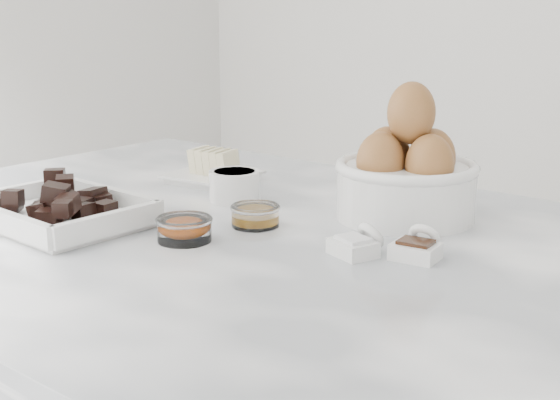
% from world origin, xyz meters
% --- Properties ---
extents(marble_slab, '(1.20, 0.80, 0.04)m').
position_xyz_m(marble_slab, '(0.00, 0.00, 0.92)').
color(marble_slab, white).
rests_on(marble_slab, cabinet).
extents(chocolate_dish, '(0.23, 0.18, 0.06)m').
position_xyz_m(chocolate_dish, '(-0.22, -0.13, 0.96)').
color(chocolate_dish, white).
rests_on(chocolate_dish, marble_slab).
extents(butter_plate, '(0.14, 0.14, 0.05)m').
position_xyz_m(butter_plate, '(-0.24, 0.17, 0.96)').
color(butter_plate, white).
rests_on(butter_plate, marble_slab).
extents(sugar_ramekin, '(0.07, 0.07, 0.04)m').
position_xyz_m(sugar_ramekin, '(-0.13, 0.10, 0.96)').
color(sugar_ramekin, white).
rests_on(sugar_ramekin, marble_slab).
extents(egg_bowl, '(0.19, 0.19, 0.18)m').
position_xyz_m(egg_bowl, '(0.11, 0.18, 1.00)').
color(egg_bowl, white).
rests_on(egg_bowl, marble_slab).
extents(honey_bowl, '(0.07, 0.07, 0.03)m').
position_xyz_m(honey_bowl, '(-0.02, 0.03, 0.95)').
color(honey_bowl, white).
rests_on(honey_bowl, marble_slab).
extents(zest_bowl, '(0.07, 0.07, 0.03)m').
position_xyz_m(zest_bowl, '(-0.04, -0.08, 0.96)').
color(zest_bowl, white).
rests_on(zest_bowl, marble_slab).
extents(vanilla_spoon, '(0.06, 0.07, 0.04)m').
position_xyz_m(vanilla_spoon, '(0.21, 0.05, 0.95)').
color(vanilla_spoon, white).
rests_on(vanilla_spoon, marble_slab).
extents(salt_spoon, '(0.06, 0.07, 0.04)m').
position_xyz_m(salt_spoon, '(0.15, 0.01, 0.95)').
color(salt_spoon, white).
rests_on(salt_spoon, marble_slab).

